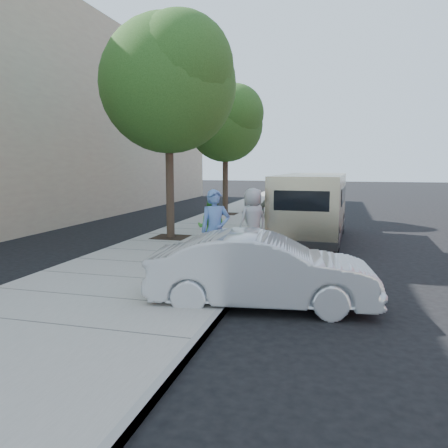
# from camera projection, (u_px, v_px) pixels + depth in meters

# --- Properties ---
(ground) EXTENTS (120.00, 120.00, 0.00)m
(ground) POSITION_uv_depth(u_px,v_px,m) (214.00, 259.00, 12.58)
(ground) COLOR black
(ground) RESTS_ON ground
(sidewalk) EXTENTS (5.00, 60.00, 0.15)m
(sidewalk) POSITION_uv_depth(u_px,v_px,m) (182.00, 255.00, 12.82)
(sidewalk) COLOR gray
(sidewalk) RESTS_ON ground
(curb_face) EXTENTS (0.12, 60.00, 0.16)m
(curb_face) POSITION_uv_depth(u_px,v_px,m) (264.00, 259.00, 12.20)
(curb_face) COLOR gray
(curb_face) RESTS_ON ground
(tree_near) EXTENTS (4.62, 4.60, 7.53)m
(tree_near) POSITION_uv_depth(u_px,v_px,m) (169.00, 79.00, 14.70)
(tree_near) COLOR black
(tree_near) RESTS_ON sidewalk
(tree_far) EXTENTS (3.92, 3.80, 6.49)m
(tree_far) POSITION_uv_depth(u_px,v_px,m) (226.00, 121.00, 22.06)
(tree_far) COLOR black
(tree_far) RESTS_ON sidewalk
(parking_meter) EXTENTS (0.26, 0.10, 1.25)m
(parking_meter) POSITION_uv_depth(u_px,v_px,m) (259.00, 219.00, 13.31)
(parking_meter) COLOR gray
(parking_meter) RESTS_ON sidewalk
(van) EXTENTS (2.36, 6.43, 2.35)m
(van) POSITION_uv_depth(u_px,v_px,m) (312.00, 206.00, 15.52)
(van) COLOR #C0B18A
(van) RESTS_ON ground
(sedan) EXTENTS (4.46, 2.05, 1.42)m
(sedan) POSITION_uv_depth(u_px,v_px,m) (262.00, 270.00, 8.31)
(sedan) COLOR silver
(sedan) RESTS_ON ground
(person_officer) EXTENTS (0.86, 0.75, 1.97)m
(person_officer) POSITION_uv_depth(u_px,v_px,m) (215.00, 231.00, 10.41)
(person_officer) COLOR #5579B5
(person_officer) RESTS_ON sidewalk
(person_green_shirt) EXTENTS (0.82, 0.65, 1.65)m
(person_green_shirt) POSITION_uv_depth(u_px,v_px,m) (211.00, 228.00, 12.05)
(person_green_shirt) COLOR green
(person_green_shirt) RESTS_ON sidewalk
(person_gray_shirt) EXTENTS (1.07, 1.09, 1.89)m
(person_gray_shirt) POSITION_uv_depth(u_px,v_px,m) (253.00, 221.00, 12.51)
(person_gray_shirt) COLOR #A6A6A8
(person_gray_shirt) RESTS_ON sidewalk
(person_striped_polo) EXTENTS (1.10, 1.03, 1.82)m
(person_striped_polo) POSITION_uv_depth(u_px,v_px,m) (271.00, 213.00, 14.74)
(person_striped_polo) COLOR gray
(person_striped_polo) RESTS_ON sidewalk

